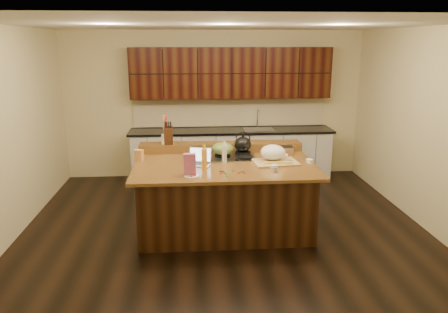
{
  "coord_description": "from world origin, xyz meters",
  "views": [
    {
      "loc": [
        -0.44,
        -5.61,
        2.51
      ],
      "look_at": [
        0.0,
        0.05,
        1.0
      ],
      "focal_mm": 35.0,
      "sensor_mm": 36.0,
      "label": 1
    }
  ],
  "objects": [
    {
      "name": "back_counter",
      "position": [
        0.3,
        2.23,
        0.98
      ],
      "size": [
        3.7,
        0.66,
        2.4
      ],
      "color": "silver",
      "rests_on": "ground"
    },
    {
      "name": "gumdrop_13",
      "position": [
        0.21,
        -0.41,
        0.93
      ],
      "size": [
        0.02,
        0.02,
        0.02
      ],
      "primitive_type": "ellipsoid",
      "color": "#198C26",
      "rests_on": "island"
    },
    {
      "name": "kitchen_timer",
      "position": [
        0.61,
        -0.48,
        0.96
      ],
      "size": [
        0.09,
        0.09,
        0.07
      ],
      "primitive_type": "cone",
      "rotation": [
        0.0,
        0.0,
        0.1
      ],
      "color": "silver",
      "rests_on": "island"
    },
    {
      "name": "gumdrop_8",
      "position": [
        0.14,
        -0.48,
        0.93
      ],
      "size": [
        0.02,
        0.02,
        0.02
      ],
      "primitive_type": "ellipsoid",
      "color": "red",
      "rests_on": "island"
    },
    {
      "name": "island",
      "position": [
        0.0,
        0.0,
        0.46
      ],
      "size": [
        2.4,
        1.6,
        0.92
      ],
      "color": "black",
      "rests_on": "ground"
    },
    {
      "name": "gumdrop_0",
      "position": [
        -0.03,
        -0.5,
        0.93
      ],
      "size": [
        0.02,
        0.02,
        0.02
      ],
      "primitive_type": "ellipsoid",
      "color": "red",
      "rests_on": "island"
    },
    {
      "name": "gumdrop_4",
      "position": [
        0.2,
        -0.43,
        0.93
      ],
      "size": [
        0.02,
        0.02,
        0.02
      ],
      "primitive_type": "ellipsoid",
      "color": "red",
      "rests_on": "island"
    },
    {
      "name": "package_box",
      "position": [
        -1.15,
        0.2,
        1.0
      ],
      "size": [
        0.13,
        0.12,
        0.16
      ],
      "primitive_type": "cube",
      "rotation": [
        0.0,
        0.0,
        -0.41
      ],
      "color": "#E29750",
      "rests_on": "island"
    },
    {
      "name": "gumdrop_10",
      "position": [
        -0.06,
        -0.4,
        0.93
      ],
      "size": [
        0.02,
        0.02,
        0.02
      ],
      "primitive_type": "ellipsoid",
      "color": "red",
      "rests_on": "island"
    },
    {
      "name": "ramekin_c",
      "position": [
        0.87,
        0.24,
        0.94
      ],
      "size": [
        0.12,
        0.12,
        0.04
      ],
      "primitive_type": "cylinder",
      "rotation": [
        0.0,
        0.0,
        -0.17
      ],
      "color": "white",
      "rests_on": "island"
    },
    {
      "name": "green_bowl",
      "position": [
        0.0,
        0.3,
        1.05
      ],
      "size": [
        0.38,
        0.38,
        0.17
      ],
      "primitive_type": "ellipsoid",
      "rotation": [
        0.0,
        0.0,
        0.28
      ],
      "color": "#5B732E",
      "rests_on": "cooktop"
    },
    {
      "name": "ramekin_a",
      "position": [
        0.62,
        -0.29,
        0.94
      ],
      "size": [
        0.11,
        0.11,
        0.04
      ],
      "primitive_type": "cylinder",
      "rotation": [
        0.0,
        0.0,
        0.11
      ],
      "color": "white",
      "rests_on": "island"
    },
    {
      "name": "cooktop",
      "position": [
        0.0,
        0.3,
        0.94
      ],
      "size": [
        0.92,
        0.52,
        0.05
      ],
      "color": "gray",
      "rests_on": "island"
    },
    {
      "name": "strainer_bowl",
      "position": [
        0.92,
        0.43,
        0.97
      ],
      "size": [
        0.28,
        0.28,
        0.09
      ],
      "primitive_type": "cylinder",
      "rotation": [
        0.0,
        0.0,
        0.18
      ],
      "color": "#996B3F",
      "rests_on": "island"
    },
    {
      "name": "utensil_crock",
      "position": [
        -0.81,
        0.7,
        1.11
      ],
      "size": [
        0.15,
        0.15,
        0.14
      ],
      "primitive_type": "cylinder",
      "rotation": [
        0.0,
        0.0,
        0.32
      ],
      "color": "white",
      "rests_on": "back_ledge"
    },
    {
      "name": "kettle",
      "position": [
        0.3,
        0.43,
        1.07
      ],
      "size": [
        0.31,
        0.31,
        0.22
      ],
      "primitive_type": "ellipsoid",
      "rotation": [
        0.0,
        0.0,
        -0.38
      ],
      "color": "black",
      "rests_on": "cooktop"
    },
    {
      "name": "gumdrop_11",
      "position": [
        0.08,
        -0.39,
        0.93
      ],
      "size": [
        0.02,
        0.02,
        0.02
      ],
      "primitive_type": "ellipsoid",
      "color": "#198C26",
      "rests_on": "island"
    },
    {
      "name": "back_ledge",
      "position": [
        0.0,
        0.7,
        0.98
      ],
      "size": [
        2.4,
        0.3,
        0.12
      ],
      "primitive_type": "cube",
      "color": "black",
      "rests_on": "island"
    },
    {
      "name": "candy_plate",
      "position": [
        -0.44,
        -0.56,
        0.93
      ],
      "size": [
        0.21,
        0.21,
        0.01
      ],
      "primitive_type": "cylinder",
      "rotation": [
        0.0,
        0.0,
        0.18
      ],
      "color": "white",
      "rests_on": "island"
    },
    {
      "name": "gumdrop_2",
      "position": [
        0.21,
        -0.51,
        0.93
      ],
      "size": [
        0.02,
        0.02,
        0.02
      ],
      "primitive_type": "ellipsoid",
      "color": "red",
      "rests_on": "island"
    },
    {
      "name": "gumdrop_12",
      "position": [
        -0.04,
        -0.4,
        0.93
      ],
      "size": [
        0.02,
        0.02,
        0.02
      ],
      "primitive_type": "ellipsoid",
      "color": "red",
      "rests_on": "island"
    },
    {
      "name": "gumdrop_9",
      "position": [
        -0.02,
        -0.55,
        0.93
      ],
      "size": [
        0.02,
        0.02,
        0.02
      ],
      "primitive_type": "ellipsoid",
      "color": "#198C26",
      "rests_on": "island"
    },
    {
      "name": "gumdrop_6",
      "position": [
        -0.09,
        -0.51,
        0.93
      ],
      "size": [
        0.02,
        0.02,
        0.02
      ],
      "primitive_type": "ellipsoid",
      "color": "red",
      "rests_on": "island"
    },
    {
      "name": "vinegar_bottle",
      "position": [
        0.0,
        -0.01,
        1.04
      ],
      "size": [
        0.08,
        0.08,
        0.25
      ],
      "primitive_type": "cylinder",
      "rotation": [
        0.0,
        0.0,
        -0.27
      ],
      "color": "silver",
      "rests_on": "island"
    },
    {
      "name": "knife_block",
      "position": [
        -0.77,
        0.7,
        1.16
      ],
      "size": [
        0.13,
        0.21,
        0.25
      ],
      "primitive_type": "cube",
      "rotation": [
        0.0,
        0.0,
        0.02
      ],
      "color": "black",
      "rests_on": "back_ledge"
    },
    {
      "name": "pink_bag",
      "position": [
        -0.46,
        -0.51,
        1.06
      ],
      "size": [
        0.15,
        0.08,
        0.27
      ],
      "primitive_type": "cube",
      "rotation": [
        0.0,
        0.0,
        -0.04
      ],
      "color": "#BD5987",
      "rests_on": "island"
    },
    {
      "name": "gumdrop_14",
      "position": [
        -0.07,
        -0.38,
        0.93
      ],
      "size": [
        0.02,
        0.02,
        0.02
      ],
      "primitive_type": "ellipsoid",
      "color": "red",
      "rests_on": "island"
    },
    {
      "name": "wooden_tray",
      "position": [
        0.67,
        0.0,
        1.02
      ],
      "size": [
        0.62,
        0.49,
        0.24
      ],
      "rotation": [
        0.0,
        0.0,
        0.1
      ],
      "color": "tan",
      "rests_on": "island"
    },
    {
      "name": "laptop",
      "position": [
        -0.33,
        -0.02,
        0.98
      ],
      "size": [
        0.36,
        0.32,
        0.22
      ],
      "rotation": [
        0.0,
        0.0,
        -0.27
      ],
      "color": "#B7B7BC",
      "rests_on": "island"
    },
    {
      "name": "ramekin_b",
      "position": [
        1.15,
        -0.05,
        0.94
      ],
      "size": [
        0.13,
        0.13,
        0.04
      ],
      "primitive_type": "cylinder",
      "rotation": [
        0.0,
        0.0,
        -0.39
      ],
      "color": "white",
      "rests_on": "island"
    },
    {
      "name": "oil_bottle",
      "position": [
        -0.28,
        -0.28,
        1.06
      ],
      "size": [
        0.08,
        0.08,
        0.27
      ],
      "primitive_type": "cylinder",
      "rotation": [
        0.0,
        0.0,
        -0.16
      ],
      "color": "gold",
      "rests_on": "island"
    },
    {
      "name": "gumdrop_7",
      "position": [
        -0.01,
        -0.61,
        0.93
      ],
      "size": [
        0.02,
        0.02,
        0.02
      ],
      "primitive_type": "ellipsoid",
      "color": "#198C26",
      "rests_on": "island"
    },
    {
      "name": "gumdrop_5",
      "position": [
        -0.09,
        -0.39,
        0.93
      ],
      "size": [
        0.02,
        0.02,
        0.02
      ],
      "primitive_type": "ellipsoid",
      "color": "#198C26",
      "rests_on": "island"
    },
    {
      "name": "gumdrop_3",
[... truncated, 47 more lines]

